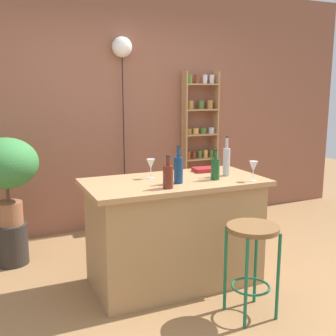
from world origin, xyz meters
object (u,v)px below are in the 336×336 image
Objects in this scene: bottle_olive_oil at (215,168)px; plant_stool at (12,244)px; bottle_spirits_clear at (168,176)px; wine_glass_center at (253,167)px; bottle_sauce_amber at (226,161)px; bar_stool at (252,248)px; potted_plant at (6,167)px; spice_shelf at (200,146)px; pendant_globe_light at (122,49)px; wine_glass_left at (151,165)px; bottle_vinegar at (178,169)px; cookbook at (205,170)px.

plant_stool is at bearing 145.49° from bottle_olive_oil.
bottle_spirits_clear is 1.54× the size of wine_glass_center.
bottle_olive_oil is 0.74× the size of bottle_sauce_amber.
bottle_olive_oil is 1.54× the size of wine_glass_center.
bar_stool is at bearing -105.21° from bottle_sauce_amber.
bottle_spirits_clear is 1.00× the size of bottle_olive_oil.
potted_plant reaches higher than plant_stool.
wine_glass_center is (1.82, -1.25, 0.08)m from potted_plant.
spice_shelf reaches higher than bottle_olive_oil.
pendant_globe_light is at bearing 24.04° from potted_plant.
plant_stool is 1.54× the size of bottle_olive_oil.
bottle_spirits_clear reaches higher than wine_glass_left.
spice_shelf is 1.50m from pendant_globe_light.
plant_stool is at bearing 150.43° from bottle_sauce_amber.
bar_stool is 2.70× the size of bottle_olive_oil.
potted_plant reaches higher than bottle_vinegar.
wine_glass_center is (0.73, -0.05, 0.02)m from bottle_spirits_clear.
plant_stool is at bearing 145.63° from wine_glass_center.
pendant_globe_light is at bearing 87.27° from bottle_vinegar.
bottle_vinegar is at bearing -169.46° from bottle_sauce_amber.
bottle_olive_oil is (0.33, -0.00, -0.02)m from bottle_vinegar.
spice_shelf reaches higher than plant_stool.
bottle_spirits_clear is at bearing -47.66° from plant_stool.
pendant_globe_light is (-0.34, 1.34, 1.15)m from cookbook.
wine_glass_left reaches higher than cookbook.
spice_shelf is at bearing 48.95° from wine_glass_left.
bar_stool is at bearing -45.19° from bottle_spirits_clear.
cookbook is at bearing -24.37° from plant_stool.
plant_stool is at bearing 133.05° from bar_stool.
cookbook is 0.10× the size of pendant_globe_light.
spice_shelf is at bearing 69.93° from bottle_sauce_amber.
bottle_spirits_clear and bottle_olive_oil have the same top height.
spice_shelf is 1.64m from bottle_sauce_amber.
bottle_sauce_amber is (0.50, 0.09, 0.02)m from bottle_vinegar.
plant_stool is 1.95m from cookbook.
bar_stool reaches higher than plant_stool.
potted_plant reaches higher than bottle_spirits_clear.
spice_shelf is at bearing 66.02° from bottle_olive_oil.
spice_shelf is 7.26× the size of bottle_olive_oil.
plant_stool is at bearing 159.17° from cookbook.
bottle_vinegar is 0.51m from bottle_sauce_amber.
bottle_spirits_clear is at bearing -161.48° from bottle_sauce_amber.
potted_plant is 1.83m from pendant_globe_light.
bottle_sauce_amber reaches higher than plant_stool.
cookbook is (1.65, -0.75, 0.72)m from plant_stool.
bottle_olive_oil is at bearing 88.13° from bar_stool.
wine_glass_left reaches higher than plant_stool.
pendant_globe_light reaches higher than wine_glass_left.
bottle_sauce_amber is (0.16, 0.09, 0.03)m from bottle_olive_oil.
bottle_vinegar is 1.20× the size of bottle_spirits_clear.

